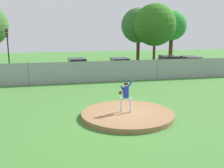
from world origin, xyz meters
TOP-DOWN VIEW (x-y plane):
  - ground_plane at (0.00, 6.00)m, footprint 80.00×80.00m
  - asphalt_strip at (0.00, 14.50)m, footprint 44.00×7.00m
  - pitchers_mound at (0.00, 0.00)m, footprint 4.99×4.99m
  - pitcher_youth at (-0.08, 0.09)m, footprint 0.77×0.32m
  - baseball at (0.57, 1.12)m, footprint 0.07×0.07m
  - chainlink_fence at (0.00, 10.00)m, footprint 29.31×0.07m
  - parked_car_white at (11.77, 14.24)m, footprint 2.08×4.87m
  - parked_car_burgundy at (3.31, 14.29)m, footprint 2.06×4.22m
  - parked_car_slate at (8.95, 14.11)m, footprint 1.86×4.37m
  - parked_car_silver at (-1.28, 14.75)m, footprint 2.10×4.13m
  - traffic_cone_orange at (-4.20, 12.98)m, footprint 0.40×0.40m
  - traffic_light_near at (-8.68, 18.65)m, footprint 0.28×0.46m
  - tree_bushy_near at (8.92, 24.81)m, footprint 5.16×5.16m
  - tree_slender_far at (10.18, 21.51)m, footprint 5.81×5.81m
  - tree_broad_left at (14.00, 24.21)m, footprint 4.44×4.44m

SIDE VIEW (x-z plane):
  - ground_plane at x=0.00m, z-range 0.00..0.00m
  - asphalt_strip at x=0.00m, z-range 0.00..0.01m
  - pitchers_mound at x=0.00m, z-range 0.00..0.25m
  - traffic_cone_orange at x=-4.20m, z-range -0.01..0.54m
  - baseball at x=0.57m, z-range 0.25..0.33m
  - parked_car_burgundy at x=3.31m, z-range -0.04..1.64m
  - parked_car_white at x=11.77m, z-range -0.03..1.64m
  - parked_car_silver at x=-1.28m, z-range -0.05..1.66m
  - parked_car_slate at x=8.95m, z-range -0.05..1.77m
  - chainlink_fence at x=0.00m, z-range -0.05..1.96m
  - pitcher_youth at x=-0.08m, z-range 0.38..2.10m
  - traffic_light_near at x=-8.68m, z-range 0.88..5.69m
  - tree_broad_left at x=14.00m, z-range 1.52..9.10m
  - tree_bushy_near at x=8.92m, z-range 1.37..9.33m
  - tree_slender_far at x=10.18m, z-range 1.23..9.52m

